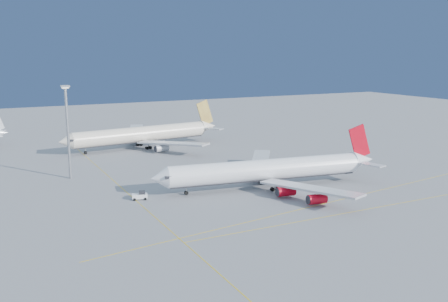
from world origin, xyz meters
TOP-DOWN VIEW (x-y plane):
  - ground at (0.00, 0.00)m, footprint 500.00×500.00m
  - taxiway_lines at (-14.71, 6.34)m, footprint 118.86×140.00m
  - airliner_virgin at (-4.41, 12.24)m, footprint 63.77×56.81m
  - airliner_etihad at (-16.62, 81.76)m, footprint 63.91×58.62m
  - pushback_tug at (-38.77, 16.98)m, footprint 4.03×3.03m
  - light_mast at (-50.18, 46.00)m, footprint 2.28×2.28m

SIDE VIEW (x-z plane):
  - ground at x=0.00m, z-range 0.00..0.00m
  - taxiway_lines at x=-14.71m, z-range 0.00..0.02m
  - pushback_tug at x=-38.77m, z-range -0.07..1.99m
  - airliner_virgin at x=-4.41m, z-range -3.13..12.62m
  - airliner_etihad at x=-16.62m, z-range -3.26..13.42m
  - light_mast at x=-50.18m, z-range 2.38..28.75m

